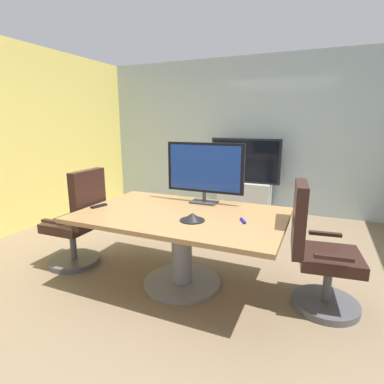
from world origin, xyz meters
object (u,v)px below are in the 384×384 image
Objects in this scene: office_chair_right at (318,257)px; conference_phone at (192,217)px; tv_monitor at (205,169)px; remote_control at (99,206)px; conference_table at (182,231)px; office_chair_left at (78,226)px; wall_display_unit at (244,188)px.

office_chair_right reaches higher than conference_phone.
office_chair_right is 4.95× the size of conference_phone.
tv_monitor is 1.15m from remote_control.
tv_monitor is at bearing 101.30° from conference_phone.
conference_table is at bearing -98.38° from tv_monitor.
office_chair_left is 1.30× the size of tv_monitor.
conference_table is at bearing 24.33° from remote_control.
office_chair_right is at bearing -15.42° from tv_monitor.
tv_monitor is (-1.16, 0.32, 0.64)m from office_chair_right.
office_chair_left is at bearing -157.85° from tv_monitor.
office_chair_left reaches higher than conference_table.
office_chair_left is 0.46m from remote_control.
tv_monitor is at bearing 67.95° from office_chair_right.
tv_monitor is 0.64× the size of wall_display_unit.
conference_phone is (1.41, -0.09, 0.31)m from office_chair_left.
tv_monitor is 3.82× the size of conference_phone.
conference_phone is (0.12, -0.61, -0.33)m from tv_monitor.
wall_display_unit is at bearing 94.42° from conference_phone.
office_chair_right is 2.12m from remote_control.
remote_control is at bearing -147.93° from tv_monitor.
conference_phone is 1.29× the size of remote_control.
office_chair_right reaches higher than conference_table.
tv_monitor reaches higher than conference_phone.
conference_table is at bearing -89.32° from wall_display_unit.
wall_display_unit is 2.92m from remote_control.
conference_table is at bearing 136.84° from conference_phone.
office_chair_left is 1.00× the size of office_chair_right.
office_chair_left is at bearing -113.51° from wall_display_unit.
remote_control is (-0.86, -0.14, 0.19)m from conference_table.
conference_table is 1.47× the size of wall_display_unit.
remote_control is (0.36, -0.06, 0.29)m from office_chair_left.
office_chair_left is 1.53m from tv_monitor.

